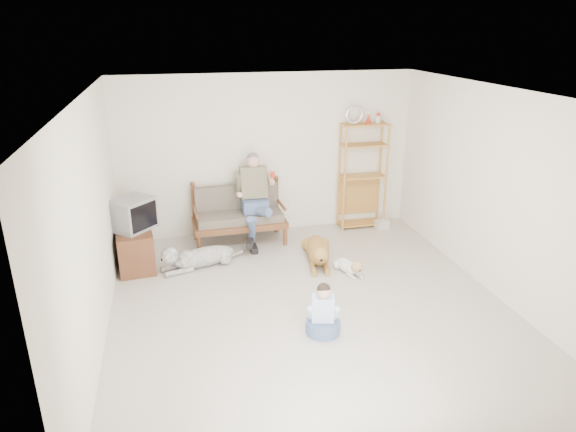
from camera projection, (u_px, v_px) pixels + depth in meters
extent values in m
plane|color=beige|center=(310.00, 307.00, 6.61)|extent=(5.50, 5.50, 0.00)
plane|color=white|center=(314.00, 93.00, 5.66)|extent=(5.50, 5.50, 0.00)
plane|color=silver|center=(268.00, 155.00, 8.64)|extent=(5.00, 0.00, 5.00)
plane|color=silver|center=(417.00, 336.00, 3.63)|extent=(5.00, 0.00, 5.00)
plane|color=silver|center=(92.00, 226.00, 5.60)|extent=(0.00, 5.50, 5.50)
plane|color=silver|center=(497.00, 194.00, 6.67)|extent=(0.00, 5.50, 5.50)
cube|color=brown|center=(240.00, 223.00, 8.44)|extent=(1.52, 0.74, 0.10)
cube|color=#645A4C|center=(239.00, 216.00, 8.40)|extent=(1.40, 0.64, 0.13)
cube|color=#645A4C|center=(237.00, 198.00, 8.54)|extent=(1.38, 0.16, 0.45)
cylinder|color=brown|center=(236.00, 186.00, 8.52)|extent=(1.40, 0.09, 0.05)
cylinder|color=brown|center=(199.00, 245.00, 8.09)|extent=(0.07, 0.07, 0.30)
cylinder|color=brown|center=(195.00, 213.00, 8.52)|extent=(0.07, 0.07, 0.95)
cylinder|color=brown|center=(285.00, 237.00, 8.39)|extent=(0.07, 0.07, 0.30)
cylinder|color=brown|center=(277.00, 206.00, 8.82)|extent=(0.07, 0.07, 0.95)
cube|color=#4D608E|center=(255.00, 205.00, 8.39)|extent=(0.41, 0.39, 0.20)
cube|color=#726F50|center=(253.00, 182.00, 8.36)|extent=(0.43, 0.29, 0.54)
sphere|color=tan|center=(253.00, 161.00, 8.20)|extent=(0.21, 0.21, 0.21)
sphere|color=#5E5953|center=(253.00, 159.00, 8.21)|extent=(0.19, 0.19, 0.19)
cylinder|color=red|center=(273.00, 175.00, 8.15)|extent=(0.07, 0.07, 0.09)
cube|color=#BF8E3C|center=(365.00, 124.00, 8.64)|extent=(0.78, 0.32, 0.03)
torus|color=silver|center=(354.00, 115.00, 8.54)|extent=(0.32, 0.05, 0.32)
cone|color=red|center=(368.00, 119.00, 8.62)|extent=(0.10, 0.10, 0.16)
cylinder|color=#BF8E3C|center=(345.00, 180.00, 8.74)|extent=(0.04, 0.04, 1.85)
cylinder|color=#BF8E3C|center=(339.00, 175.00, 9.01)|extent=(0.04, 0.04, 1.85)
cylinder|color=#BF8E3C|center=(386.00, 177.00, 8.90)|extent=(0.04, 0.04, 1.85)
cylinder|color=#BF8E3C|center=(379.00, 173.00, 9.18)|extent=(0.04, 0.04, 1.85)
cube|color=white|center=(382.00, 224.00, 9.14)|extent=(0.24, 0.19, 0.14)
cube|color=brown|center=(135.00, 248.00, 7.62)|extent=(0.59, 0.94, 0.60)
cube|color=brown|center=(117.00, 255.00, 7.37)|extent=(0.06, 0.40, 0.50)
cube|color=brown|center=(120.00, 243.00, 7.77)|extent=(0.06, 0.40, 0.50)
cube|color=gray|center=(133.00, 214.00, 7.44)|extent=(0.71, 0.71, 0.47)
cube|color=black|center=(144.00, 217.00, 7.33)|extent=(0.34, 0.36, 0.37)
cube|color=silver|center=(197.00, 219.00, 8.73)|extent=(0.12, 0.02, 0.08)
ellipsoid|color=#A26D38|center=(317.00, 249.00, 7.93)|extent=(0.50, 0.98, 0.29)
sphere|color=#A26D38|center=(319.00, 256.00, 7.67)|extent=(0.29, 0.29, 0.29)
sphere|color=#A26D38|center=(321.00, 255.00, 7.40)|extent=(0.23, 0.23, 0.23)
ellipsoid|color=#A26D38|center=(321.00, 259.00, 7.31)|extent=(0.13, 0.18, 0.09)
cylinder|color=#A26D38|center=(314.00, 243.00, 8.40)|extent=(0.11, 0.38, 0.05)
ellipsoid|color=#A26D38|center=(315.00, 254.00, 7.42)|extent=(0.06, 0.08, 0.11)
ellipsoid|color=#A26D38|center=(326.00, 254.00, 7.43)|extent=(0.06, 0.08, 0.11)
ellipsoid|color=white|center=(204.00, 257.00, 7.69)|extent=(1.00, 0.59, 0.28)
sphere|color=white|center=(186.00, 260.00, 7.55)|extent=(0.28, 0.28, 0.28)
sphere|color=white|center=(170.00, 256.00, 7.40)|extent=(0.25, 0.25, 0.25)
ellipsoid|color=white|center=(162.00, 259.00, 7.36)|extent=(0.20, 0.15, 0.09)
cylinder|color=white|center=(233.00, 255.00, 7.95)|extent=(0.33, 0.26, 0.05)
ellipsoid|color=white|center=(169.00, 253.00, 7.48)|extent=(0.09, 0.08, 0.12)
ellipsoid|color=white|center=(173.00, 257.00, 7.34)|extent=(0.09, 0.08, 0.12)
ellipsoid|color=white|center=(347.00, 266.00, 7.53)|extent=(0.31, 0.49, 0.18)
sphere|color=white|center=(352.00, 269.00, 7.41)|extent=(0.18, 0.18, 0.18)
sphere|color=tan|center=(357.00, 267.00, 7.29)|extent=(0.16, 0.16, 0.16)
ellipsoid|color=tan|center=(360.00, 270.00, 7.24)|extent=(0.10, 0.13, 0.06)
cylinder|color=white|center=(338.00, 263.00, 7.73)|extent=(0.13, 0.16, 0.03)
cone|color=tan|center=(353.00, 264.00, 7.26)|extent=(0.05, 0.05, 0.06)
cone|color=tan|center=(359.00, 263.00, 7.31)|extent=(0.05, 0.05, 0.06)
torus|color=red|center=(356.00, 267.00, 7.31)|extent=(0.15, 0.15, 0.02)
cylinder|color=#4D608E|center=(323.00, 327.00, 6.04)|extent=(0.41, 0.41, 0.15)
cube|color=silver|center=(323.00, 308.00, 5.97)|extent=(0.29, 0.23, 0.31)
sphere|color=tan|center=(324.00, 292.00, 5.88)|extent=(0.17, 0.17, 0.17)
sphere|color=black|center=(324.00, 290.00, 5.87)|extent=(0.16, 0.16, 0.16)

